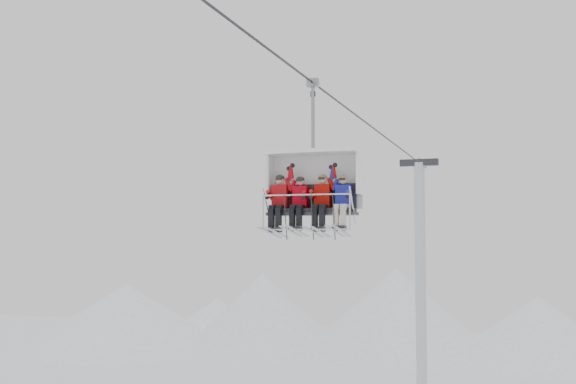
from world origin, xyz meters
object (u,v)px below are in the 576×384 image
(skier_far_left, at_px, (279,201))
(skier_far_right, at_px, (342,201))
(skier_center_right, at_px, (322,200))
(chairlift_carrier, at_px, (314,182))
(lift_tower_right, at_px, (421,307))
(skier_center_left, at_px, (299,201))

(skier_far_left, relative_size, skier_far_right, 1.00)
(skier_far_left, distance_m, skier_center_right, 1.15)
(chairlift_carrier, bearing_deg, lift_tower_right, 90.00)
(skier_center_right, xyz_separation_m, skier_far_right, (0.54, -0.01, -0.02))
(skier_center_right, distance_m, skier_far_right, 0.54)
(skier_center_left, bearing_deg, lift_tower_right, 89.10)
(lift_tower_right, xyz_separation_m, skier_far_left, (-0.87, -20.09, 4.43))
(chairlift_carrier, xyz_separation_m, skier_far_left, (-0.87, -0.31, -0.48))
(lift_tower_right, height_order, skier_far_left, lift_tower_right)
(skier_center_right, bearing_deg, skier_far_left, 179.86)
(skier_center_right, height_order, skier_far_right, skier_center_right)
(chairlift_carrier, relative_size, skier_far_left, 2.36)
(skier_center_right, bearing_deg, lift_tower_right, 90.80)
(skier_far_right, bearing_deg, skier_far_left, 179.73)
(lift_tower_right, relative_size, chairlift_carrier, 3.38)
(skier_center_left, height_order, skier_far_right, skier_far_right)
(lift_tower_right, relative_size, skier_center_left, 7.99)
(skier_center_left, bearing_deg, skier_center_right, 0.51)
(lift_tower_right, distance_m, chairlift_carrier, 20.39)
(skier_far_right, bearing_deg, skier_center_left, -179.99)
(skier_center_left, distance_m, skier_center_right, 0.60)
(skier_far_left, bearing_deg, skier_far_right, -0.27)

